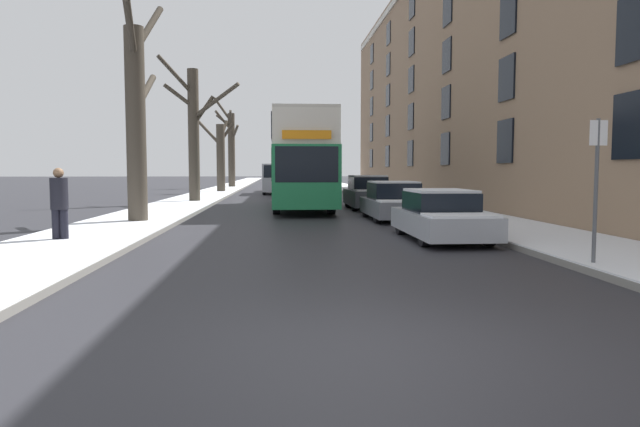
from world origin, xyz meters
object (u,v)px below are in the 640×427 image
Objects in this scene: pedestrian_left_sidewalk at (59,203)px; bare_tree_left_3 at (231,146)px; parked_car_0 at (441,216)px; parked_car_1 at (394,202)px; bare_tree_left_2 at (220,155)px; bare_tree_left_0 at (137,118)px; double_decker_bus at (300,157)px; parked_car_2 at (368,193)px; oncoming_van at (276,178)px; bare_tree_left_1 at (194,130)px; street_sign_post at (596,185)px.

bare_tree_left_3 is at bearing 86.03° from pedestrian_left_sidewalk.
parked_car_1 reaches higher than parked_car_0.
bare_tree_left_2 reaches higher than pedestrian_left_sidewalk.
bare_tree_left_0 is at bearing 79.39° from pedestrian_left_sidewalk.
double_decker_bus is 2.62× the size of parked_car_1.
parked_car_1 is at bearing 9.36° from bare_tree_left_0.
parked_car_2 is (8.83, -31.32, -3.48)m from bare_tree_left_3.
oncoming_van is at bearing 100.62° from parked_car_1.
bare_tree_left_1 is 17.35m from pedestrian_left_sidewalk.
parked_car_0 is at bearing -27.64° from bare_tree_left_0.
street_sign_post is (10.04, -35.43, -1.43)m from bare_tree_left_2.
bare_tree_left_2 is at bearing 105.82° from street_sign_post.
bare_tree_left_1 is 4.11× the size of pedestrian_left_sidewalk.
parked_car_1 is at bearing -50.85° from bare_tree_left_1.
double_decker_bus is at bearing 104.88° from street_sign_post.
bare_tree_left_3 is 2.06× the size of parked_car_1.
parked_car_1 is at bearing -70.65° from bare_tree_left_2.
bare_tree_left_3 is 1.98× the size of parked_car_2.
double_decker_bus is (5.69, -31.02, -1.81)m from bare_tree_left_3.
double_decker_bus is 2.53× the size of parked_car_2.
street_sign_post is (10.78, -4.31, 0.52)m from pedestrian_left_sidewalk.
bare_tree_left_3 is (-0.08, 38.69, 0.71)m from bare_tree_left_0.
bare_tree_left_0 is 10.29m from parked_car_0.
double_decker_bus reaches higher than pedestrian_left_sidewalk.
pedestrian_left_sidewalk is at bearing -97.38° from bare_tree_left_0.
bare_tree_left_2 is at bearing 105.76° from parked_car_0.
parked_car_1 is (8.64, -10.62, -3.29)m from bare_tree_left_1.
bare_tree_left_1 reaches higher than street_sign_post.
bare_tree_left_3 is (-0.18, 12.60, 1.22)m from bare_tree_left_2.
bare_tree_left_1 is 1.47× the size of oncoming_van.
oncoming_van is at bearing -72.44° from bare_tree_left_3.
parked_car_1 is 1.63× the size of street_sign_post.
street_sign_post is at bearing -64.89° from bare_tree_left_1.
pedestrian_left_sidewalk is (-0.75, -17.08, -2.92)m from bare_tree_left_1.
bare_tree_left_0 is 0.65× the size of double_decker_bus.
bare_tree_left_2 is 1.34× the size of parked_car_2.
bare_tree_left_3 reaches higher than parked_car_2.
street_sign_post is at bearing -82.70° from parked_car_1.
double_decker_bus reaches higher than street_sign_post.
oncoming_van is at bearing 76.92° from pedestrian_left_sidewalk.
oncoming_van reaches higher than parked_car_1.
parked_car_1 is 11.41m from pedestrian_left_sidewalk.
bare_tree_left_3 is at bearing 105.75° from parked_car_2.
bare_tree_left_3 is 43.83m from pedestrian_left_sidewalk.
bare_tree_left_3 is at bearing 90.41° from bare_tree_left_1.
double_decker_bus is 17.62m from street_sign_post.
pedestrian_left_sidewalk reaches higher than parked_car_2.
bare_tree_left_0 reaches higher than street_sign_post.
double_decker_bus is (5.61, 7.67, -1.10)m from bare_tree_left_0.
oncoming_van is at bearing 79.65° from bare_tree_left_0.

